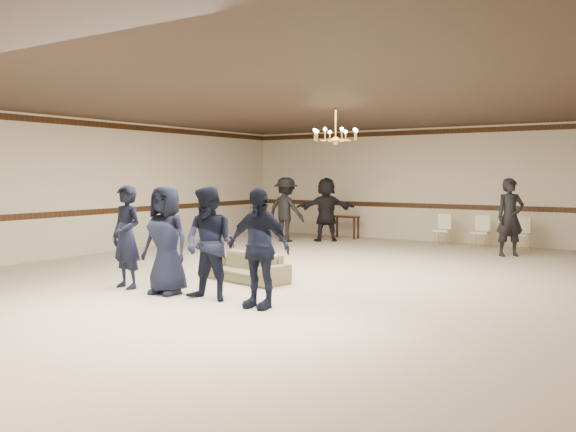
% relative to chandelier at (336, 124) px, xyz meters
% --- Properties ---
extents(room, '(12.01, 14.01, 3.21)m').
position_rel_chandelier_xyz_m(room, '(0.00, -1.00, -1.28)').
color(room, tan).
rests_on(room, ground).
extents(chair_rail, '(12.00, 0.02, 0.14)m').
position_rel_chandelier_xyz_m(chair_rail, '(0.00, 5.99, -1.88)').
color(chair_rail, '#341A0F').
rests_on(chair_rail, wall_back).
extents(crown_molding, '(12.00, 0.02, 0.14)m').
position_rel_chandelier_xyz_m(crown_molding, '(0.00, 5.99, 0.21)').
color(crown_molding, '#341A0F').
rests_on(crown_molding, wall_back).
extents(chandelier, '(0.94, 0.94, 0.89)m').
position_rel_chandelier_xyz_m(chandelier, '(0.00, 0.00, 0.00)').
color(chandelier, gold).
rests_on(chandelier, ceiling).
extents(boy_a, '(0.67, 0.48, 1.72)m').
position_rel_chandelier_xyz_m(boy_a, '(-2.00, -3.56, -2.02)').
color(boy_a, black).
rests_on(boy_a, floor).
extents(boy_b, '(0.87, 0.59, 1.72)m').
position_rel_chandelier_xyz_m(boy_b, '(-1.10, -3.56, -2.02)').
color(boy_b, black).
rests_on(boy_b, floor).
extents(boy_c, '(0.88, 0.71, 1.72)m').
position_rel_chandelier_xyz_m(boy_c, '(-0.20, -3.56, -2.02)').
color(boy_c, black).
rests_on(boy_c, floor).
extents(boy_d, '(1.02, 0.45, 1.72)m').
position_rel_chandelier_xyz_m(boy_d, '(0.70, -3.56, -2.02)').
color(boy_d, black).
rests_on(boy_d, floor).
extents(settee, '(1.79, 0.96, 0.49)m').
position_rel_chandelier_xyz_m(settee, '(-0.77, -1.94, -2.63)').
color(settee, '#73704D').
rests_on(settee, floor).
extents(adult_left, '(1.21, 0.75, 1.81)m').
position_rel_chandelier_xyz_m(adult_left, '(-3.58, 3.69, -1.97)').
color(adult_left, black).
rests_on(adult_left, floor).
extents(adult_mid, '(1.66, 1.43, 1.81)m').
position_rel_chandelier_xyz_m(adult_mid, '(-2.68, 4.39, -1.97)').
color(adult_mid, black).
rests_on(adult_mid, floor).
extents(adult_right, '(0.78, 0.76, 1.81)m').
position_rel_chandelier_xyz_m(adult_right, '(2.42, 3.99, -1.97)').
color(adult_right, black).
rests_on(adult_right, floor).
extents(banquet_chair_left, '(0.41, 0.41, 0.83)m').
position_rel_chandelier_xyz_m(banquet_chair_left, '(0.43, 5.17, -2.46)').
color(banquet_chair_left, beige).
rests_on(banquet_chair_left, floor).
extents(banquet_chair_mid, '(0.41, 0.41, 0.83)m').
position_rel_chandelier_xyz_m(banquet_chair_mid, '(1.43, 5.17, -2.46)').
color(banquet_chair_mid, beige).
rests_on(banquet_chair_mid, floor).
extents(banquet_chair_right, '(0.41, 0.41, 0.83)m').
position_rel_chandelier_xyz_m(banquet_chair_right, '(2.43, 5.17, -2.46)').
color(banquet_chair_right, beige).
rests_on(banquet_chair_right, floor).
extents(console_table, '(0.80, 0.35, 0.66)m').
position_rel_chandelier_xyz_m(console_table, '(-2.57, 5.37, -2.54)').
color(console_table, '#341A11').
rests_on(console_table, floor).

